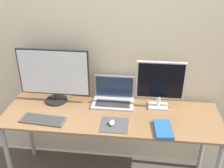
{
  "coord_description": "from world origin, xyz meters",
  "views": [
    {
      "loc": [
        0.22,
        -1.58,
        2.02
      ],
      "look_at": [
        -0.0,
        0.39,
        1.0
      ],
      "focal_mm": 42.0,
      "sensor_mm": 36.0,
      "label": 1
    }
  ],
  "objects_px": {
    "keyboard": "(43,120)",
    "book": "(163,129)",
    "laptop": "(113,96)",
    "monitor_right": "(160,83)",
    "monitor_left": "(54,75)",
    "mouse": "(112,123)"
  },
  "relations": [
    {
      "from": "monitor_left",
      "to": "laptop",
      "type": "height_order",
      "value": "monitor_left"
    },
    {
      "from": "mouse",
      "to": "laptop",
      "type": "bearing_deg",
      "value": 94.73
    },
    {
      "from": "monitor_right",
      "to": "book",
      "type": "xyz_separation_m",
      "value": [
        0.03,
        -0.34,
        -0.23
      ]
    },
    {
      "from": "monitor_left",
      "to": "book",
      "type": "height_order",
      "value": "monitor_left"
    },
    {
      "from": "monitor_right",
      "to": "keyboard",
      "type": "height_order",
      "value": "monitor_right"
    },
    {
      "from": "monitor_left",
      "to": "monitor_right",
      "type": "bearing_deg",
      "value": 0.0
    },
    {
      "from": "monitor_right",
      "to": "book",
      "type": "relative_size",
      "value": 1.77
    },
    {
      "from": "laptop",
      "to": "book",
      "type": "relative_size",
      "value": 1.53
    },
    {
      "from": "monitor_left",
      "to": "monitor_right",
      "type": "relative_size",
      "value": 1.46
    },
    {
      "from": "keyboard",
      "to": "monitor_left",
      "type": "bearing_deg",
      "value": 87.2
    },
    {
      "from": "laptop",
      "to": "mouse",
      "type": "height_order",
      "value": "laptop"
    },
    {
      "from": "keyboard",
      "to": "book",
      "type": "height_order",
      "value": "book"
    },
    {
      "from": "monitor_left",
      "to": "book",
      "type": "bearing_deg",
      "value": -19.68
    },
    {
      "from": "laptop",
      "to": "mouse",
      "type": "distance_m",
      "value": 0.36
    },
    {
      "from": "monitor_left",
      "to": "mouse",
      "type": "relative_size",
      "value": 9.16
    },
    {
      "from": "keyboard",
      "to": "book",
      "type": "bearing_deg",
      "value": -1.46
    },
    {
      "from": "laptop",
      "to": "mouse",
      "type": "xyz_separation_m",
      "value": [
        0.03,
        -0.36,
        -0.04
      ]
    },
    {
      "from": "monitor_right",
      "to": "monitor_left",
      "type": "bearing_deg",
      "value": -180.0
    },
    {
      "from": "monitor_right",
      "to": "laptop",
      "type": "distance_m",
      "value": 0.45
    },
    {
      "from": "mouse",
      "to": "book",
      "type": "bearing_deg",
      "value": -4.13
    },
    {
      "from": "monitor_left",
      "to": "book",
      "type": "distance_m",
      "value": 1.05
    },
    {
      "from": "monitor_left",
      "to": "mouse",
      "type": "bearing_deg",
      "value": -29.56
    }
  ]
}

